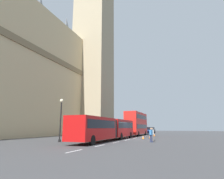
% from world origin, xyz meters
% --- Properties ---
extents(ground_plane, '(160.00, 160.00, 0.00)m').
position_xyz_m(ground_plane, '(0.00, 0.00, 0.00)').
color(ground_plane, '#424244').
extents(lane_centre_marking, '(39.00, 0.16, 0.01)m').
position_xyz_m(lane_centre_marking, '(3.09, 0.00, 0.00)').
color(lane_centre_marking, silver).
rests_on(lane_centre_marking, ground_plane).
extents(clock_tower, '(10.80, 10.80, 78.23)m').
position_xyz_m(clock_tower, '(18.73, 15.99, 41.13)').
color(clock_tower, tan).
rests_on(clock_tower, ground_plane).
extents(articulated_bus, '(17.09, 2.54, 2.90)m').
position_xyz_m(articulated_bus, '(-3.85, 1.99, 1.75)').
color(articulated_bus, '#B20F0F').
rests_on(articulated_bus, ground_plane).
extents(double_decker_bus, '(10.98, 2.54, 4.90)m').
position_xyz_m(double_decker_bus, '(12.53, 2.00, 2.71)').
color(double_decker_bus, red).
rests_on(double_decker_bus, ground_plane).
extents(sedan_lead, '(4.40, 1.86, 1.85)m').
position_xyz_m(sedan_lead, '(24.80, 1.74, 0.91)').
color(sedan_lead, navy).
rests_on(sedan_lead, ground_plane).
extents(sedan_trailing, '(4.40, 1.86, 1.85)m').
position_xyz_m(sedan_trailing, '(33.40, 2.23, 0.91)').
color(sedan_trailing, black).
rests_on(sedan_trailing, ground_plane).
extents(traffic_cone_west, '(0.36, 0.36, 0.58)m').
position_xyz_m(traffic_cone_west, '(1.05, -1.76, 0.28)').
color(traffic_cone_west, black).
rests_on(traffic_cone_west, ground_plane).
extents(traffic_cone_middle, '(0.36, 0.36, 0.58)m').
position_xyz_m(traffic_cone_middle, '(2.77, -2.50, 0.28)').
color(traffic_cone_middle, black).
rests_on(traffic_cone_middle, ground_plane).
extents(traffic_cone_east, '(0.36, 0.36, 0.58)m').
position_xyz_m(traffic_cone_east, '(11.04, -1.94, 0.28)').
color(traffic_cone_east, black).
rests_on(traffic_cone_east, ground_plane).
extents(street_lamp, '(0.44, 0.44, 5.27)m').
position_xyz_m(street_lamp, '(-8.38, 6.50, 3.06)').
color(street_lamp, black).
rests_on(street_lamp, ground_plane).
extents(pedestrian_near_cones, '(0.45, 0.35, 1.69)m').
position_xyz_m(pedestrian_near_cones, '(-4.73, -3.94, 0.91)').
color(pedestrian_near_cones, '#262D4C').
rests_on(pedestrian_near_cones, ground_plane).
extents(pedestrian_by_kerb, '(0.47, 0.42, 1.69)m').
position_xyz_m(pedestrian_by_kerb, '(-2.15, -3.65, 0.91)').
color(pedestrian_by_kerb, '#726651').
rests_on(pedestrian_by_kerb, ground_plane).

